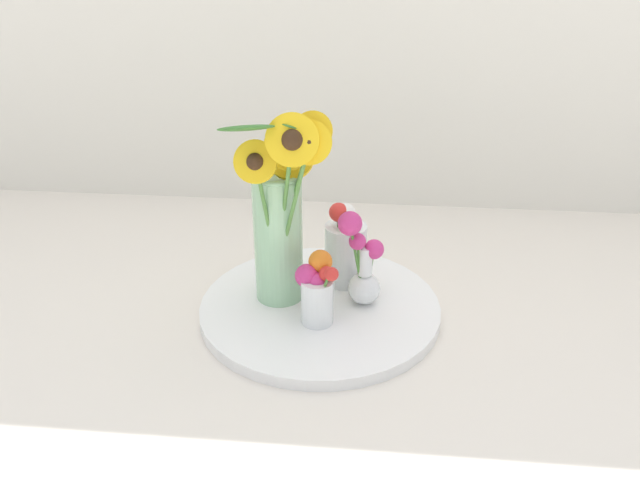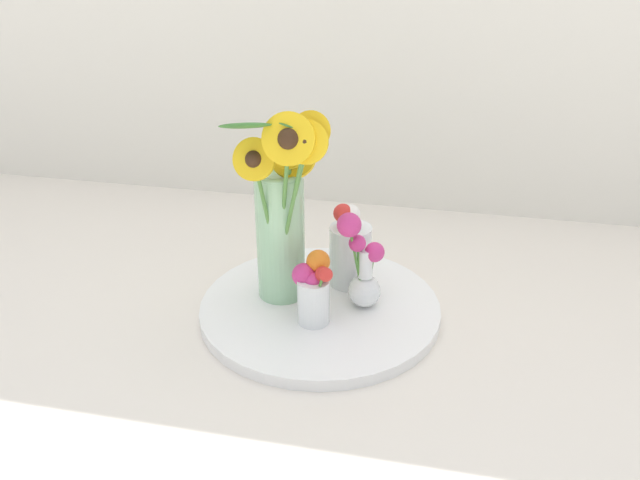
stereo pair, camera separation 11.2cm
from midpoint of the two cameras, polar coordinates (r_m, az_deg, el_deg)
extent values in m
plane|color=silver|center=(1.14, 3.58, -8.57)|extent=(6.00, 6.00, 0.00)
cylinder|color=white|center=(1.19, 2.70, -6.32)|extent=(0.45, 0.45, 0.02)
cylinder|color=#99CC9E|center=(1.15, -0.87, 0.22)|extent=(0.09, 0.09, 0.24)
torus|color=#99CC9E|center=(1.10, -0.92, 6.07)|extent=(0.09, 0.09, 0.01)
cylinder|color=#568E42|center=(1.08, 0.11, 1.88)|extent=(0.08, 0.07, 0.29)
cylinder|color=yellow|center=(0.99, 1.96, 8.89)|extent=(0.09, 0.04, 0.09)
sphere|color=#382314|center=(0.99, 1.96, 8.89)|extent=(0.03, 0.03, 0.03)
cylinder|color=#568E42|center=(1.11, 0.17, 3.06)|extent=(0.01, 0.04, 0.24)
cylinder|color=yellow|center=(1.05, 0.16, 8.65)|extent=(0.08, 0.05, 0.08)
sphere|color=#382314|center=(1.05, 0.16, 8.65)|extent=(0.03, 0.03, 0.03)
cylinder|color=#568E42|center=(1.13, -0.13, 2.33)|extent=(0.03, 0.02, 0.22)
cylinder|color=yellow|center=(1.09, 0.45, 7.64)|extent=(0.09, 0.06, 0.08)
sphere|color=#382314|center=(1.09, 0.45, 7.64)|extent=(0.03, 0.03, 0.03)
cylinder|color=#568E42|center=(1.10, 0.37, 3.13)|extent=(0.08, 0.07, 0.28)
cylinder|color=yellow|center=(1.01, 2.36, 9.91)|extent=(0.08, 0.03, 0.08)
sphere|color=#382314|center=(1.01, 2.36, 9.91)|extent=(0.03, 0.03, 0.03)
cylinder|color=#568E42|center=(1.10, -1.86, 1.62)|extent=(0.03, 0.06, 0.24)
cylinder|color=yellow|center=(1.03, -2.96, 7.32)|extent=(0.08, 0.04, 0.08)
sphere|color=#382314|center=(1.03, -2.96, 7.32)|extent=(0.03, 0.03, 0.03)
cylinder|color=#568E42|center=(1.09, -0.45, 2.44)|extent=(0.05, 0.09, 0.29)
cylinder|color=yellow|center=(0.99, 0.42, 9.24)|extent=(0.10, 0.04, 0.10)
sphere|color=#382314|center=(0.99, 0.42, 9.24)|extent=(0.04, 0.04, 0.04)
ellipsoid|color=#38702D|center=(1.02, -3.79, 10.35)|extent=(0.13, 0.10, 0.05)
ellipsoid|color=#38702D|center=(1.02, 1.65, 10.28)|extent=(0.09, 0.10, 0.04)
cylinder|color=white|center=(1.11, 2.25, -5.80)|extent=(0.06, 0.06, 0.08)
cylinder|color=#4C8438|center=(1.10, 2.04, -5.45)|extent=(0.01, 0.01, 0.07)
sphere|color=#C6337A|center=(1.09, 2.33, -3.87)|extent=(0.03, 0.03, 0.03)
cylinder|color=#4C8438|center=(1.09, 2.69, -5.03)|extent=(0.03, 0.03, 0.09)
sphere|color=red|center=(1.05, 3.40, -3.25)|extent=(0.02, 0.02, 0.02)
cylinder|color=#4C8438|center=(1.09, 2.77, -4.98)|extent=(0.02, 0.01, 0.07)
sphere|color=red|center=(1.08, 3.22, -3.20)|extent=(0.03, 0.03, 0.03)
cylinder|color=#4C8438|center=(1.11, 2.53, -4.24)|extent=(0.01, 0.03, 0.08)
sphere|color=orange|center=(1.10, 2.75, -2.07)|extent=(0.04, 0.04, 0.04)
cylinder|color=#4C8438|center=(1.11, 1.62, -4.91)|extent=(0.01, 0.01, 0.07)
sphere|color=#C6337A|center=(1.10, 1.42, -3.29)|extent=(0.04, 0.04, 0.04)
sphere|color=white|center=(1.17, 6.82, -4.71)|extent=(0.06, 0.06, 0.06)
cylinder|color=white|center=(1.14, 6.98, -2.21)|extent=(0.03, 0.03, 0.06)
cylinder|color=#4C8438|center=(1.14, 6.43, -2.52)|extent=(0.01, 0.01, 0.09)
sphere|color=#C6337A|center=(1.11, 6.30, -0.37)|extent=(0.03, 0.03, 0.03)
cylinder|color=#4C8438|center=(1.15, 7.43, -3.10)|extent=(0.02, 0.02, 0.08)
sphere|color=#C6337A|center=(1.13, 7.83, -1.18)|extent=(0.04, 0.04, 0.04)
cylinder|color=#4C8438|center=(1.12, 6.08, -1.48)|extent=(0.03, 0.02, 0.13)
sphere|color=#C6337A|center=(1.09, 5.62, 1.31)|extent=(0.04, 0.04, 0.04)
cylinder|color=white|center=(1.22, 5.40, -1.47)|extent=(0.08, 0.08, 0.12)
cylinder|color=#4C8438|center=(1.20, 4.99, 0.25)|extent=(0.01, 0.02, 0.11)
sphere|color=red|center=(1.17, 5.00, 2.37)|extent=(0.04, 0.04, 0.04)
cylinder|color=#4C8438|center=(1.22, 5.38, -0.58)|extent=(0.01, 0.01, 0.11)
sphere|color=white|center=(1.20, 5.39, 1.80)|extent=(0.03, 0.03, 0.03)
cylinder|color=#4C8438|center=(1.20, 5.12, -0.10)|extent=(0.02, 0.02, 0.11)
sphere|color=white|center=(1.18, 5.50, 2.27)|extent=(0.04, 0.04, 0.04)
camera|label=1|loc=(0.06, -87.14, 1.45)|focal=35.00mm
camera|label=2|loc=(0.06, 92.86, -1.45)|focal=35.00mm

